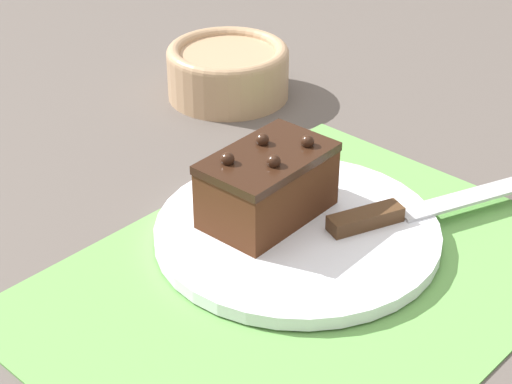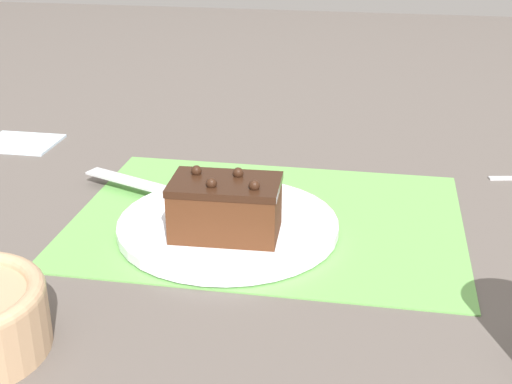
{
  "view_description": "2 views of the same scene",
  "coord_description": "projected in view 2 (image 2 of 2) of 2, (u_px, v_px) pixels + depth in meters",
  "views": [
    {
      "loc": [
        0.44,
        0.36,
        0.44
      ],
      "look_at": [
        -0.01,
        -0.07,
        0.06
      ],
      "focal_mm": 60.0,
      "sensor_mm": 36.0,
      "label": 1
    },
    {
      "loc": [
        0.12,
        -0.76,
        0.37
      ],
      "look_at": [
        -0.01,
        -0.0,
        0.04
      ],
      "focal_mm": 50.0,
      "sensor_mm": 36.0,
      "label": 2
    }
  ],
  "objects": [
    {
      "name": "chocolate_cake",
      "position": [
        226.0,
        207.0,
        0.78
      ],
      "size": [
        0.12,
        0.08,
        0.07
      ],
      "rotation": [
        0.0,
        0.0,
        0.04
      ],
      "color": "#472614",
      "rests_on": "cake_plate"
    },
    {
      "name": "ground_plane",
      "position": [
        268.0,
        220.0,
        0.86
      ],
      "size": [
        3.0,
        3.0,
        0.0
      ],
      "primitive_type": "plane",
      "color": "#544C47"
    },
    {
      "name": "folded_napkin",
      "position": [
        21.0,
        142.0,
        1.1
      ],
      "size": [
        0.11,
        0.09,
        0.01
      ],
      "primitive_type": "cube",
      "color": "silver",
      "rests_on": "ground_plane"
    },
    {
      "name": "cake_plate",
      "position": [
        228.0,
        225.0,
        0.82
      ],
      "size": [
        0.25,
        0.25,
        0.01
      ],
      "color": "white",
      "rests_on": "placemat_woven"
    },
    {
      "name": "serving_knife",
      "position": [
        178.0,
        191.0,
        0.88
      ],
      "size": [
        0.21,
        0.1,
        0.01
      ],
      "rotation": [
        0.0,
        0.0,
        1.19
      ],
      "color": "#472D19",
      "rests_on": "cake_plate"
    },
    {
      "name": "placemat_woven",
      "position": [
        268.0,
        218.0,
        0.86
      ],
      "size": [
        0.46,
        0.34,
        0.0
      ],
      "primitive_type": "cube",
      "color": "#609E4C",
      "rests_on": "ground_plane"
    }
  ]
}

